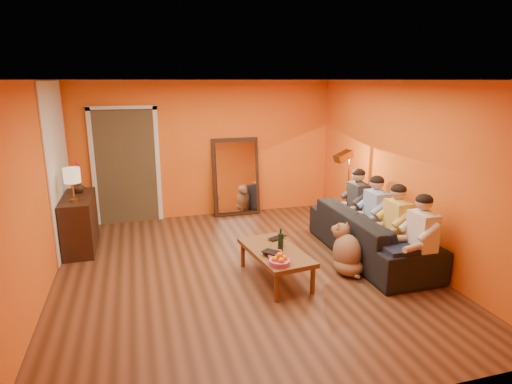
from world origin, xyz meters
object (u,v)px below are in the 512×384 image
object	(u,v)px
sofa	(370,234)
person_mid_right	(376,215)
person_far_left	(422,240)
wine_bottle	(281,240)
person_far_right	(358,205)
vase	(78,187)
floor_lamp	(348,194)
laptop	(280,239)
sideboard	(80,222)
person_mid_left	(397,227)
mirror_frame	(236,177)
table_lamp	(73,185)
coffee_table	(275,265)
dog	(347,249)
tumbler	(281,243)

from	to	relation	value
sofa	person_mid_right	size ratio (longest dim) A/B	1.99
sofa	person_far_left	xyz separation A→B (m)	(0.13, -1.00, 0.26)
sofa	wine_bottle	xyz separation A→B (m)	(-1.58, -0.41, 0.22)
sofa	person_far_right	bearing A→B (deg)	-11.31
sofa	vase	world-z (taller)	vase
floor_lamp	laptop	distance (m)	1.84
laptop	sofa	bearing A→B (deg)	-25.77
sideboard	person_mid_left	size ratio (longest dim) A/B	0.97
mirror_frame	person_mid_right	size ratio (longest dim) A/B	1.25
table_lamp	person_far_right	distance (m)	4.44
person_mid_left	wine_bottle	xyz separation A→B (m)	(-1.71, 0.04, -0.03)
coffee_table	dog	bearing A→B (deg)	-11.66
person_mid_left	person_mid_right	bearing A→B (deg)	90.00
mirror_frame	person_mid_right	bearing A→B (deg)	-58.04
mirror_frame	coffee_table	distance (m)	3.05
person_mid_right	tumbler	world-z (taller)	person_mid_right
person_mid_left	mirror_frame	bearing A→B (deg)	117.14
laptop	coffee_table	bearing A→B (deg)	-143.28
table_lamp	dog	world-z (taller)	table_lamp
mirror_frame	sideboard	world-z (taller)	mirror_frame
vase	floor_lamp	bearing A→B (deg)	-11.20
mirror_frame	laptop	bearing A→B (deg)	-89.93
sofa	floor_lamp	world-z (taller)	floor_lamp
table_lamp	floor_lamp	world-z (taller)	floor_lamp
mirror_frame	sideboard	size ratio (longest dim) A/B	1.29
person_far_left	vase	size ratio (longest dim) A/B	6.34
person_mid_left	sideboard	bearing A→B (deg)	155.38
sideboard	person_far_left	world-z (taller)	person_far_left
person_mid_right	person_far_right	xyz separation A→B (m)	(0.00, 0.55, 0.00)
person_mid_right	person_far_right	size ratio (longest dim) A/B	1.00
floor_lamp	person_mid_left	bearing A→B (deg)	-97.42
coffee_table	wine_bottle	xyz separation A→B (m)	(0.05, -0.05, 0.37)
dog	laptop	bearing A→B (deg)	143.45
person_far_left	laptop	size ratio (longest dim) A/B	4.04
coffee_table	person_mid_right	xyz separation A→B (m)	(1.76, 0.46, 0.40)
floor_lamp	tumbler	size ratio (longest dim) A/B	16.05
sideboard	dog	world-z (taller)	sideboard
person_far_left	wine_bottle	size ratio (longest dim) A/B	3.94
coffee_table	person_mid_right	bearing A→B (deg)	7.16
sideboard	sofa	world-z (taller)	sideboard
sideboard	person_far_left	bearing A→B (deg)	-30.29
mirror_frame	sofa	distance (m)	3.03
wine_bottle	tumbler	size ratio (longest dim) A/B	3.46
coffee_table	person_far_left	size ratio (longest dim) A/B	1.00
person_mid_left	tumbler	bearing A→B (deg)	172.60
sideboard	laptop	xyz separation A→B (m)	(2.79, -1.56, 0.01)
tumbler	vase	size ratio (longest dim) A/B	0.47
floor_lamp	laptop	size ratio (longest dim) A/B	4.77
table_lamp	tumbler	size ratio (longest dim) A/B	5.68
person_far_right	table_lamp	bearing A→B (deg)	172.15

